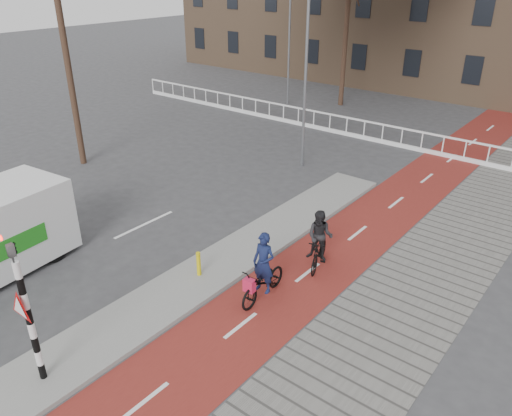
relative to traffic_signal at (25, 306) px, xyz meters
The scene contains 13 objects.
ground 2.90m from the traffic_signal, 73.47° to the left, with size 120.00×120.00×0.00m, color #38383A.
bike_lane 12.36m from the traffic_signal, 80.09° to the left, with size 2.50×60.00×0.01m, color maroon.
sidewalk 13.13m from the traffic_signal, 67.82° to the left, with size 3.00×60.00×0.01m, color slate.
curb_island 6.32m from the traffic_signal, 90.95° to the left, with size 1.80×16.00×0.12m, color gray.
traffic_signal is the anchor object (origin of this frame).
bollard 5.11m from the traffic_signal, 91.75° to the left, with size 0.12×0.12×0.72m, color #D2BD0B.
cyclist_near 5.74m from the traffic_signal, 70.74° to the left, with size 0.76×1.89×1.93m.
cyclist_far 7.89m from the traffic_signal, 73.92° to the left, with size 0.94×1.71×1.79m.
railing 19.60m from the traffic_signal, 103.02° to the left, with size 28.00×0.10×0.99m.
tree_left 13.68m from the traffic_signal, 142.35° to the left, with size 0.26×0.26×9.50m, color #331E16.
tree_mid 25.38m from the traffic_signal, 105.58° to the left, with size 0.30×0.30×8.59m, color #331E16.
streetlight_near 14.34m from the traffic_signal, 101.20° to the left, with size 0.12×0.12×7.38m, color slate.
streetlight_left 24.48m from the traffic_signal, 113.04° to the left, with size 0.12×0.12×7.70m, color slate.
Camera 1 is at (7.87, -5.38, 8.02)m, focal length 35.00 mm.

